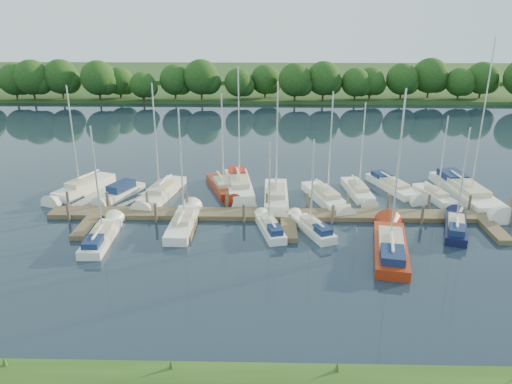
{
  "coord_description": "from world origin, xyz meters",
  "views": [
    {
      "loc": [
        -1.72,
        -30.59,
        16.48
      ],
      "look_at": [
        -2.64,
        8.0,
        2.2
      ],
      "focal_mm": 35.0,
      "sensor_mm": 36.0,
      "label": 1
    }
  ],
  "objects_px": {
    "motorboat": "(120,193)",
    "sailboat_s_2": "(270,228)",
    "dock": "(288,218)",
    "sailboat_n_0": "(82,189)",
    "sailboat_n_5": "(276,198)"
  },
  "relations": [
    {
      "from": "sailboat_n_0",
      "to": "sailboat_s_2",
      "type": "relative_size",
      "value": 1.42
    },
    {
      "from": "sailboat_s_2",
      "to": "sailboat_n_5",
      "type": "bearing_deg",
      "value": 71.16
    },
    {
      "from": "sailboat_n_0",
      "to": "sailboat_s_2",
      "type": "bearing_deg",
      "value": 175.52
    },
    {
      "from": "dock",
      "to": "sailboat_s_2",
      "type": "distance_m",
      "value": 2.77
    },
    {
      "from": "motorboat",
      "to": "sailboat_s_2",
      "type": "xyz_separation_m",
      "value": [
        13.88,
        -7.47,
        -0.02
      ]
    },
    {
      "from": "dock",
      "to": "motorboat",
      "type": "height_order",
      "value": "motorboat"
    },
    {
      "from": "sailboat_n_0",
      "to": "motorboat",
      "type": "height_order",
      "value": "sailboat_n_0"
    },
    {
      "from": "dock",
      "to": "sailboat_s_2",
      "type": "bearing_deg",
      "value": -121.95
    },
    {
      "from": "motorboat",
      "to": "sailboat_n_5",
      "type": "distance_m",
      "value": 14.47
    },
    {
      "from": "sailboat_n_0",
      "to": "motorboat",
      "type": "bearing_deg",
      "value": -174.68
    },
    {
      "from": "sailboat_n_0",
      "to": "sailboat_n_5",
      "type": "xyz_separation_m",
      "value": [
        18.44,
        -2.01,
        -0.01
      ]
    },
    {
      "from": "dock",
      "to": "motorboat",
      "type": "distance_m",
      "value": 16.18
    },
    {
      "from": "motorboat",
      "to": "sailboat_s_2",
      "type": "height_order",
      "value": "sailboat_s_2"
    },
    {
      "from": "sailboat_n_0",
      "to": "dock",
      "type": "bearing_deg",
      "value": -176.68
    },
    {
      "from": "sailboat_n_5",
      "to": "motorboat",
      "type": "bearing_deg",
      "value": -3.03
    }
  ]
}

